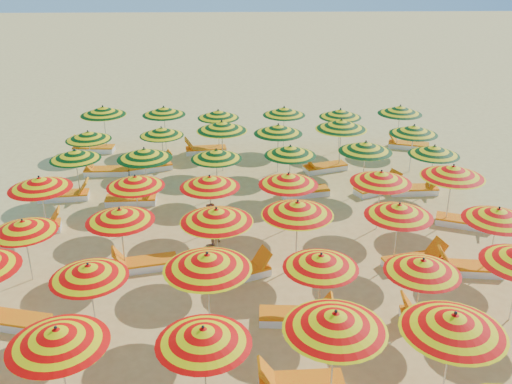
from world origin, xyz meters
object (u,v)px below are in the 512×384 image
umbrella_15 (321,261)px  umbrella_36 (88,136)px  umbrella_24 (40,183)px  lounger_17 (303,191)px  lounger_18 (378,188)px  umbrella_44 (218,114)px  umbrella_21 (297,208)px  umbrella_22 (399,210)px  lounger_13 (34,227)px  lounger_10 (240,273)px  umbrella_8 (203,336)px  umbrella_9 (335,321)px  umbrella_16 (423,266)px  beachgoer_b (210,224)px  umbrella_30 (75,155)px  umbrella_35 (434,150)px  lounger_6 (12,320)px  umbrella_42 (103,111)px  lounger_5 (299,384)px  umbrella_39 (278,129)px  umbrella_28 (381,177)px  umbrella_7 (57,337)px  umbrella_43 (164,111)px  umbrella_45 (284,111)px  lounger_21 (151,167)px  lounger_8 (435,317)px  umbrella_32 (216,154)px  umbrella_19 (120,215)px  umbrella_41 (414,130)px  umbrella_29 (453,171)px  lounger_22 (324,167)px  umbrella_40 (341,124)px  umbrella_23 (498,214)px  lounger_25 (407,145)px  lounger_12 (468,268)px  umbrella_47 (400,110)px  umbrella_37 (161,132)px  lounger_16 (132,199)px  umbrella_13 (89,271)px  umbrella_25 (135,181)px  umbrella_31 (144,154)px  umbrella_33 (290,151)px  umbrella_27 (288,179)px  umbrella_10 (454,323)px  lounger_7 (297,316)px  umbrella_46 (340,113)px  umbrella_34 (366,147)px  lounger_14 (465,222)px  umbrella_26 (210,182)px  lounger_23 (93,148)px

umbrella_15 → umbrella_36: umbrella_15 is taller
umbrella_24 → lounger_17: 8.75m
lounger_18 → umbrella_44: bearing=117.0°
umbrella_21 → umbrella_22: (2.72, -0.01, -0.10)m
lounger_13 → lounger_10: bearing=-36.2°
lounger_13 → umbrella_8: bearing=-64.7°
lounger_13 → lounger_17: (8.66, 2.47, 0.00)m
umbrella_9 → umbrella_44: size_ratio=1.05×
umbrella_16 → beachgoer_b: (-4.96, 4.07, -0.96)m
umbrella_30 → umbrella_35: size_ratio=0.88×
umbrella_24 → lounger_6: umbrella_24 is taller
beachgoer_b → umbrella_42: bearing=-115.1°
umbrella_42 → lounger_5: (6.79, -14.41, -1.63)m
umbrella_39 → umbrella_28: bearing=-60.3°
umbrella_7 → umbrella_43: (0.18, 15.00, -0.04)m
umbrella_45 → lounger_21: (-5.40, -2.35, -1.53)m
umbrella_42 → lounger_8: umbrella_42 is taller
umbrella_32 → lounger_18: size_ratio=1.25×
umbrella_19 → umbrella_41: size_ratio=1.04×
umbrella_29 → lounger_22: size_ratio=1.39×
umbrella_32 → umbrella_40: (4.70, 2.55, 0.22)m
umbrella_23 → lounger_25: size_ratio=1.07×
lounger_12 → lounger_25: size_ratio=0.98×
umbrella_43 → umbrella_47: (9.98, -0.29, 0.04)m
umbrella_37 → lounger_21: (-0.50, -0.02, -1.43)m
umbrella_32 → lounger_16: (-2.91, -0.37, -1.48)m
umbrella_16 → umbrella_43: (-7.24, 12.58, 0.09)m
umbrella_35 → umbrella_36: 12.59m
umbrella_16 → umbrella_36: (-9.73, 9.69, -0.02)m
umbrella_7 → umbrella_41: umbrella_7 is taller
lounger_16 → lounger_25: (11.01, 5.34, 0.00)m
umbrella_13 → umbrella_21: 5.57m
umbrella_22 → lounger_6: umbrella_22 is taller
umbrella_47 → lounger_5: size_ratio=1.13×
umbrella_25 → umbrella_23: bearing=-15.4°
umbrella_22 → umbrella_31: 8.71m
umbrella_33 → lounger_16: umbrella_33 is taller
umbrella_8 → umbrella_27: (2.18, 7.35, 0.01)m
lounger_6 → lounger_10: (5.36, 1.90, 0.00)m
umbrella_10 → lounger_5: umbrella_10 is taller
lounger_12 → lounger_18: 5.60m
lounger_8 → lounger_21: bearing=-45.7°
umbrella_21 → umbrella_43: size_ratio=0.98×
lounger_7 → umbrella_46: bearing=79.7°
umbrella_29 → lounger_13: umbrella_29 is taller
umbrella_34 → lounger_14: size_ratio=1.30×
umbrella_26 → lounger_23: 9.34m
lounger_7 → lounger_6: bearing=-177.0°
umbrella_34 → lounger_22: umbrella_34 is taller
umbrella_31 → lounger_22: (6.51, 2.59, -1.59)m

